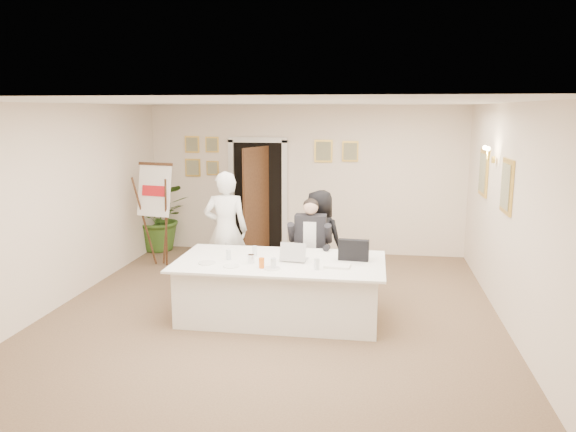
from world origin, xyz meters
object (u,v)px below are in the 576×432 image
Objects in this scene: flip_chart at (159,220)px; oj_glass at (262,263)px; conference_table at (280,288)px; seated_man at (310,247)px; steel_jug at (251,259)px; laptop at (294,250)px; laptop_bag at (354,250)px; potted_palm at (160,216)px; standing_man at (226,231)px; standing_woman at (319,239)px; paper_stack at (337,266)px.

oj_glass is (2.34, -2.52, 0.01)m from flip_chart.
seated_man is at bearing 74.55° from conference_table.
steel_jug is (-0.35, -0.17, 0.44)m from conference_table.
laptop is (-0.10, -0.95, 0.19)m from seated_man.
laptop_bag is at bearing 9.36° from conference_table.
potted_palm is at bearing 127.01° from steel_jug.
standing_man is 1.60m from laptop.
steel_jug is at bearing -52.99° from potted_palm.
seated_man is (0.28, 1.01, 0.33)m from conference_table.
standing_woman reaches higher than steel_jug.
laptop_bag is 3.03× the size of oj_glass.
paper_stack is 0.95m from oj_glass.
steel_jug is at bearing 86.61° from standing_woman.
standing_woman is (0.38, 1.39, 0.37)m from conference_table.
flip_chart is at bearing 7.05° from standing_woman.
oj_glass is at bearing -49.87° from steel_jug.
laptop_bag is (3.87, -3.09, 0.24)m from potted_palm.
potted_palm is at bearing 110.69° from flip_chart.
potted_palm reaches higher than steel_jug.
flip_chart is at bearing 154.75° from laptop_bag.
standing_woman is 1.37m from laptop_bag.
laptop_bag reaches higher than conference_table.
standing_man reaches higher than conference_table.
standing_woman reaches higher than conference_table.
potted_palm reaches higher than laptop_bag.
potted_palm is 4.46m from laptop.
standing_man is at bearing 132.79° from conference_table.
standing_man is at bearing 175.65° from seated_man.
seated_man is at bearing 61.99° from steel_jug.
standing_man is at bearing 143.79° from paper_stack.
flip_chart is 2.98m from standing_woman.
standing_woman is at bearing -179.00° from standing_man.
standing_woman reaches higher than laptop_bag.
standing_woman is (0.10, 0.39, 0.03)m from seated_man.
laptop is at bearing 51.89° from oj_glass.
potted_palm is at bearing 132.03° from conference_table.
steel_jug reaches higher than conference_table.
laptop is 0.91× the size of laptop_bag.
conference_table is 0.59m from steel_jug.
standing_man is at bearing 117.82° from steel_jug.
laptop_bag is at bearing 62.46° from paper_stack.
flip_chart is at bearing 139.56° from conference_table.
conference_table is at bearing -157.18° from laptop.
laptop_bag is (1.97, -0.95, 0.01)m from standing_man.
conference_table is 6.88× the size of laptop_bag.
standing_woman reaches higher than seated_man.
laptop_bag is (3.45, -1.98, 0.09)m from flip_chart.
laptop is 0.77m from laptop_bag.
standing_man reaches higher than flip_chart.
flip_chart is at bearing 157.95° from seated_man.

